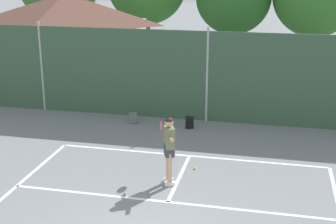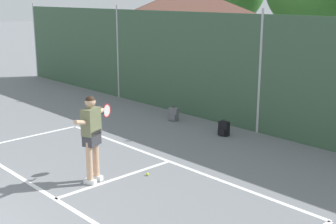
{
  "view_description": "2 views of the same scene",
  "coord_description": "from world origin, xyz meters",
  "px_view_note": "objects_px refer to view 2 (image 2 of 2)",
  "views": [
    {
      "loc": [
        2.35,
        -8.01,
        5.72
      ],
      "look_at": [
        -0.69,
        5.59,
        1.33
      ],
      "focal_mm": 51.78,
      "sensor_mm": 36.0,
      "label": 1
    },
    {
      "loc": [
        7.44,
        -1.53,
        3.81
      ],
      "look_at": [
        0.63,
        4.88,
        1.43
      ],
      "focal_mm": 49.08,
      "sensor_mm": 36.0,
      "label": 2
    }
  ],
  "objects_px": {
    "tennis_player": "(92,131)",
    "backpack_grey": "(174,114)",
    "backpack_black": "(224,129)",
    "tennis_ball": "(148,174)"
  },
  "relations": [
    {
      "from": "tennis_ball",
      "to": "backpack_grey",
      "type": "height_order",
      "value": "backpack_grey"
    },
    {
      "from": "tennis_player",
      "to": "backpack_black",
      "type": "bearing_deg",
      "value": 93.25
    },
    {
      "from": "tennis_player",
      "to": "backpack_black",
      "type": "distance_m",
      "value": 4.64
    },
    {
      "from": "tennis_player",
      "to": "backpack_black",
      "type": "height_order",
      "value": "tennis_player"
    },
    {
      "from": "backpack_grey",
      "to": "backpack_black",
      "type": "bearing_deg",
      "value": -2.38
    },
    {
      "from": "tennis_player",
      "to": "backpack_grey",
      "type": "height_order",
      "value": "tennis_player"
    },
    {
      "from": "backpack_grey",
      "to": "tennis_player",
      "type": "bearing_deg",
      "value": -62.82
    },
    {
      "from": "tennis_player",
      "to": "backpack_black",
      "type": "xyz_separation_m",
      "value": [
        -0.26,
        4.54,
        -0.92
      ]
    },
    {
      "from": "tennis_player",
      "to": "backpack_grey",
      "type": "distance_m",
      "value": 5.28
    },
    {
      "from": "tennis_player",
      "to": "backpack_black",
      "type": "relative_size",
      "value": 4.01
    }
  ]
}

